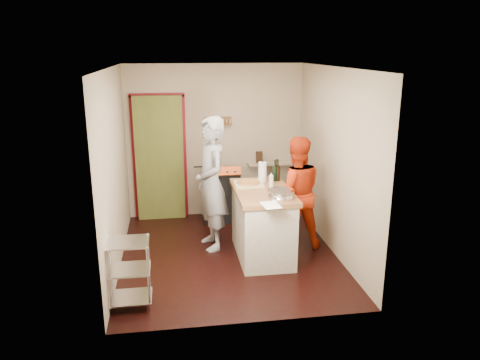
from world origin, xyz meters
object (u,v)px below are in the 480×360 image
person_red (295,193)px  wire_shelving (129,270)px  stove (221,194)px  person_stripe (211,184)px  island (263,221)px

person_red → wire_shelving: bearing=32.9°
stove → person_red: 1.63m
wire_shelving → person_red: 2.68m
stove → person_stripe: size_ratio=0.52×
island → person_red: 0.67m
stove → person_red: bearing=-53.0°
stove → island: island is taller
stove → person_stripe: 1.25m
island → person_red: (0.53, 0.26, 0.32)m
island → wire_shelving: bearing=-147.8°
island → person_red: bearing=25.9°
stove → wire_shelving: bearing=-116.9°
person_stripe → island: bearing=47.1°
wire_shelving → person_stripe: size_ratio=0.41×
island → person_stripe: bearing=148.9°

